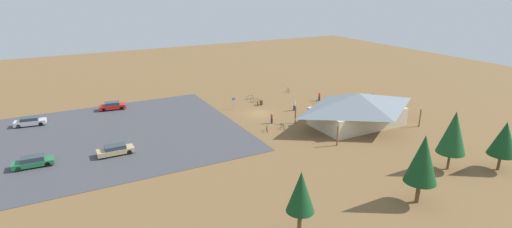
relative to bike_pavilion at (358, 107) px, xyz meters
The scene contains 24 objects.
ground 16.93m from the bike_pavilion, 48.45° to the right, with size 160.00×160.00×0.00m, color brown.
parking_lot_asphalt 39.81m from the bike_pavilion, 19.90° to the right, with size 41.11×32.51×0.05m, color #424247.
bike_pavilion is the anchor object (origin of this frame).
trash_bin 18.83m from the bike_pavilion, 63.87° to the right, with size 0.60×0.60×0.90m, color brown.
lot_sign 21.87m from the bike_pavilion, 50.49° to the right, with size 0.56×0.08×2.20m.
pine_midwest 20.98m from the bike_pavilion, 101.93° to the left, with size 3.23×3.23×6.18m.
pine_east 17.62m from the bike_pavilion, 86.77° to the left, with size 3.36×3.36×7.45m.
pine_west 23.70m from the bike_pavilion, 63.44° to the left, with size 3.28×3.28×7.48m.
pine_center 32.43m from the bike_pavilion, 39.62° to the left, with size 2.49×2.49×6.69m.
bicycle_blue_yard_right 12.13m from the bike_pavilion, 106.59° to the right, with size 1.70×0.49×0.76m.
bicycle_green_by_bin 19.22m from the bike_pavilion, 61.98° to the right, with size 0.73×1.53×0.79m.
bicycle_white_back_row 22.90m from the bike_pavilion, 68.28° to the right, with size 1.60×0.48×0.77m.
bicycle_black_lone_west 12.35m from the bike_pavilion, 19.75° to the right, with size 0.48×1.66×0.80m.
bicycle_yellow_lone_east 14.96m from the bike_pavilion, 16.80° to the right, with size 0.76×1.53×0.81m.
bicycle_orange_yard_front 20.79m from the bike_pavilion, 65.57° to the right, with size 1.46×1.09×0.89m.
bicycle_teal_yard_center 12.30m from the bike_pavilion, 97.58° to the right, with size 0.48×1.82×0.90m.
bicycle_silver_trailside 22.17m from the bike_pavilion, 92.65° to the right, with size 0.56×1.70×0.88m.
car_red_far_end 42.69m from the bike_pavilion, 38.73° to the right, with size 4.61×2.35×1.39m.
car_tan_inner_stall 36.72m from the bike_pavilion, ahead, with size 4.70×1.83×1.34m.
car_green_second_row 46.37m from the bike_pavilion, ahead, with size 4.71×1.95×1.39m.
car_silver_by_curb 52.14m from the bike_pavilion, 27.49° to the right, with size 4.75×2.30×1.40m.
visitor_by_pavilion 12.11m from the bike_pavilion, 66.88° to the right, with size 0.36×0.36×1.81m.
visitor_crossing_yard 14.41m from the bike_pavilion, 102.23° to the right, with size 0.37×0.40×1.69m.
visitor_at_bikes 13.76m from the bike_pavilion, 31.02° to the right, with size 0.40×0.39×1.73m.
Camera 1 is at (31.34, 57.75, 21.74)m, focal length 27.82 mm.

